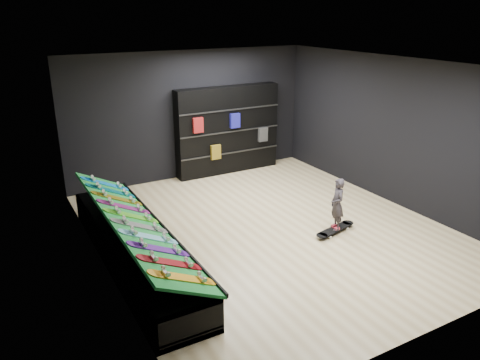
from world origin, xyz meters
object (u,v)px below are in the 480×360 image
display_rack (134,249)px  floor_skateboard (335,230)px  back_shelving (228,130)px  child (336,214)px

display_rack → floor_skateboard: 3.61m
display_rack → floor_skateboard: bearing=-11.7°
back_shelving → child: bearing=-88.8°
display_rack → child: 3.61m
floor_skateboard → child: 0.33m
display_rack → child: (3.53, -0.73, 0.13)m
display_rack → child: bearing=-11.7°
back_shelving → display_rack: bearing=-136.1°
back_shelving → child: (0.08, -4.05, -0.69)m
back_shelving → floor_skateboard: back_shelving is taller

